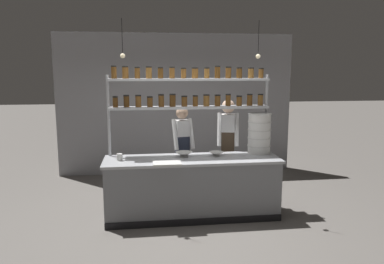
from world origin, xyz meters
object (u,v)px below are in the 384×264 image
(chef_center, at_px, (228,143))
(prep_bowl_center_front, at_px, (184,154))
(container_stack, at_px, (259,133))
(serving_cup_front, at_px, (120,157))
(prep_bowl_near_left, at_px, (216,154))
(spice_shelf_unit, at_px, (189,95))
(cutting_board, at_px, (167,163))
(chef_left, at_px, (182,147))

(chef_center, height_order, prep_bowl_center_front, chef_center)
(container_stack, height_order, serving_cup_front, container_stack)
(chef_center, relative_size, prep_bowl_near_left, 7.61)
(spice_shelf_unit, distance_m, prep_bowl_center_front, 0.92)
(spice_shelf_unit, bearing_deg, serving_cup_front, -163.20)
(chef_center, relative_size, serving_cup_front, 17.23)
(prep_bowl_near_left, bearing_deg, chef_center, 60.31)
(cutting_board, bearing_deg, chef_left, 73.19)
(chef_center, bearing_deg, prep_bowl_center_front, -134.94)
(cutting_board, xyz_separation_m, prep_bowl_near_left, (0.79, 0.42, 0.02))
(chef_left, bearing_deg, chef_center, -23.32)
(container_stack, xyz_separation_m, prep_bowl_center_front, (-1.22, -0.09, -0.29))
(spice_shelf_unit, relative_size, chef_center, 1.46)
(chef_center, height_order, cutting_board, chef_center)
(serving_cup_front, bearing_deg, spice_shelf_unit, 16.80)
(cutting_board, distance_m, prep_bowl_center_front, 0.53)
(chef_left, bearing_deg, container_stack, -38.37)
(spice_shelf_unit, height_order, container_stack, spice_shelf_unit)
(spice_shelf_unit, height_order, serving_cup_front, spice_shelf_unit)
(container_stack, bearing_deg, chef_center, 134.18)
(container_stack, bearing_deg, prep_bowl_center_front, -175.76)
(spice_shelf_unit, bearing_deg, cutting_board, -121.76)
(chef_left, distance_m, container_stack, 1.35)
(spice_shelf_unit, relative_size, container_stack, 3.95)
(chef_left, xyz_separation_m, prep_bowl_near_left, (0.46, -0.68, 0.02))
(prep_bowl_center_front, bearing_deg, prep_bowl_near_left, -1.78)
(chef_left, xyz_separation_m, serving_cup_front, (-1.02, -0.79, 0.04))
(spice_shelf_unit, bearing_deg, prep_bowl_center_front, -118.19)
(prep_bowl_center_front, bearing_deg, chef_left, 86.16)
(chef_center, distance_m, prep_bowl_near_left, 0.62)
(cutting_board, bearing_deg, prep_bowl_center_front, 56.65)
(chef_center, relative_size, cutting_board, 4.37)
(spice_shelf_unit, bearing_deg, chef_left, 98.17)
(prep_bowl_center_front, bearing_deg, serving_cup_front, -172.92)
(chef_center, xyz_separation_m, serving_cup_front, (-1.78, -0.64, -0.05))
(chef_left, relative_size, cutting_board, 4.07)
(prep_bowl_near_left, height_order, serving_cup_front, serving_cup_front)
(chef_left, distance_m, prep_bowl_center_front, 0.67)
(spice_shelf_unit, xyz_separation_m, prep_bowl_center_front, (-0.11, -0.21, -0.89))
(spice_shelf_unit, distance_m, chef_left, 1.03)
(spice_shelf_unit, height_order, prep_bowl_near_left, spice_shelf_unit)
(container_stack, bearing_deg, spice_shelf_unit, 174.09)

